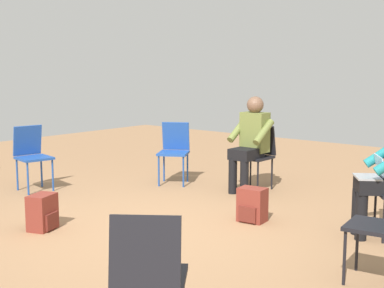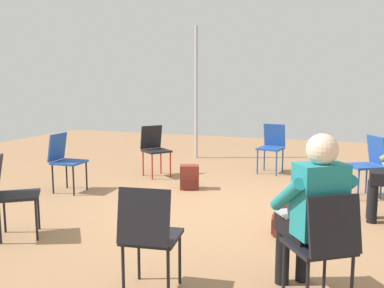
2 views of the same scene
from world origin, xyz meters
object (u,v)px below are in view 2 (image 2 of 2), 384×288
at_px(chair_southeast, 324,242).
at_px(chair_west, 65,158).
at_px(chair_north, 272,145).
at_px(person_with_laptop, 312,207).
at_px(chair_northeast, 368,162).
at_px(backpack_by_empty_chair, 189,179).
at_px(chair_northwest, 154,147).
at_px(chair_south, 149,232).
at_px(chair_southwest, 11,190).
at_px(backpack_near_laptop_user, 284,219).

xyz_separation_m(chair_southeast, chair_west, (-3.70, 2.14, 0.00)).
height_order(chair_north, chair_west, same).
height_order(chair_north, person_with_laptop, person_with_laptop).
distance_m(chair_north, chair_southeast, 4.61).
relative_size(chair_southeast, chair_northeast, 1.00).
relative_size(chair_northeast, backpack_by_empty_chair, 2.36).
distance_m(chair_west, chair_northeast, 4.29).
relative_size(chair_northeast, person_with_laptop, 0.69).
height_order(person_with_laptop, backpack_by_empty_chair, person_with_laptop).
height_order(chair_west, chair_northwest, same).
xyz_separation_m(chair_west, person_with_laptop, (3.60, -2.00, 0.20)).
distance_m(chair_northwest, backpack_by_empty_chair, 1.14).
xyz_separation_m(chair_south, person_with_laptop, (1.12, 0.38, 0.20)).
distance_m(chair_north, chair_west, 3.50).
bearing_deg(chair_southwest, chair_west, 163.60).
distance_m(chair_southwest, chair_south, 1.96).
bearing_deg(chair_west, chair_south, 44.02).
bearing_deg(chair_west, person_with_laptop, 58.76).
relative_size(chair_south, chair_northeast, 1.00).
bearing_deg(chair_southwest, chair_south, 34.98).
bearing_deg(person_with_laptop, backpack_by_empty_chair, 91.08).
bearing_deg(chair_south, chair_northwest, 106.75).
bearing_deg(chair_northeast, chair_southeast, 141.85).
distance_m(chair_south, chair_northwest, 4.14).
bearing_deg(chair_northwest, person_with_laptop, 77.76).
relative_size(chair_north, chair_southeast, 1.00).
bearing_deg(chair_north, chair_southeast, 113.51).
xyz_separation_m(chair_southwest, chair_northwest, (0.15, 3.14, 0.00)).
bearing_deg(chair_west, backpack_by_empty_chair, 112.04).
relative_size(chair_west, chair_northwest, 1.00).
bearing_deg(chair_southwest, backpack_by_empty_chair, 121.53).
height_order(chair_southeast, person_with_laptop, person_with_laptop).
bearing_deg(chair_west, chair_northwest, 148.64).
bearing_deg(chair_southwest, chair_northwest, 141.07).
relative_size(chair_north, chair_south, 1.00).
xyz_separation_m(person_with_laptop, backpack_near_laptop_user, (-0.36, 1.29, -0.53)).
bearing_deg(chair_northwest, chair_southwest, 35.30).
distance_m(chair_northeast, backpack_by_empty_chair, 2.53).
bearing_deg(chair_southeast, chair_northeast, 48.36).
bearing_deg(chair_north, chair_south, 98.32).
xyz_separation_m(chair_west, chair_northwest, (0.78, 1.40, 0.00)).
relative_size(chair_southwest, chair_west, 1.00).
bearing_deg(chair_southwest, chair_north, 118.02).
distance_m(chair_northwest, person_with_laptop, 4.42).
bearing_deg(chair_northeast, backpack_near_laptop_user, 124.06).
xyz_separation_m(chair_north, chair_west, (-2.61, -2.34, 0.00)).
distance_m(chair_west, chair_northwest, 1.60).
bearing_deg(chair_southeast, chair_south, 156.74).
height_order(chair_northeast, person_with_laptop, person_with_laptop).
relative_size(backpack_near_laptop_user, backpack_by_empty_chair, 1.00).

